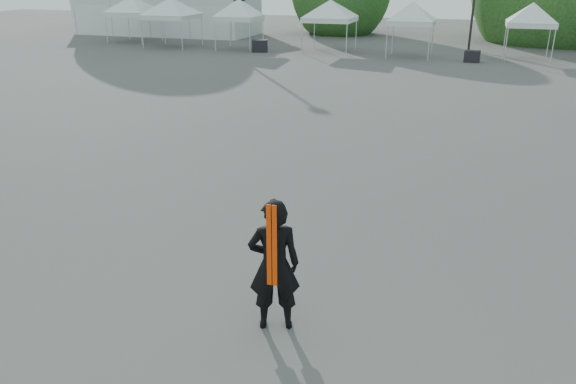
% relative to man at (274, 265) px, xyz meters
% --- Properties ---
extents(ground, '(120.00, 120.00, 0.00)m').
position_rel_man_xyz_m(ground, '(-1.05, 2.90, -1.03)').
color(ground, '#474442').
rests_on(ground, ground).
extents(marquee, '(15.00, 6.25, 4.23)m').
position_rel_man_xyz_m(marquee, '(-23.05, 37.90, 0.94)').
color(marquee, white).
rests_on(marquee, ground).
extents(tent_a, '(4.48, 4.48, 3.88)m').
position_rel_man_xyz_m(tent_a, '(-22.53, 31.86, 2.03)').
color(tent_a, silver).
rests_on(tent_a, ground).
extents(tent_b, '(4.63, 4.63, 3.88)m').
position_rel_man_xyz_m(tent_b, '(-18.22, 29.97, 2.03)').
color(tent_b, silver).
rests_on(tent_b, ground).
extents(tent_c, '(3.84, 3.84, 3.88)m').
position_rel_man_xyz_m(tent_c, '(-13.12, 30.07, 2.03)').
color(tent_c, silver).
rests_on(tent_c, ground).
extents(tent_d, '(4.47, 4.47, 3.88)m').
position_rel_man_xyz_m(tent_d, '(-6.96, 30.94, 2.03)').
color(tent_d, silver).
rests_on(tent_d, ground).
extents(tent_e, '(3.88, 3.88, 3.88)m').
position_rel_man_xyz_m(tent_e, '(-1.54, 29.98, 2.03)').
color(tent_e, silver).
rests_on(tent_e, ground).
extents(tent_f, '(3.90, 3.90, 3.88)m').
position_rel_man_xyz_m(tent_f, '(5.38, 30.96, 2.03)').
color(tent_f, silver).
rests_on(tent_f, ground).
extents(man, '(0.88, 0.73, 2.06)m').
position_rel_man_xyz_m(man, '(0.00, 0.00, 0.00)').
color(man, black).
rests_on(man, ground).
extents(crate_west, '(1.22, 1.07, 0.80)m').
position_rel_man_xyz_m(crate_west, '(-11.35, 29.31, -0.63)').
color(crate_west, black).
rests_on(crate_west, ground).
extents(crate_mid, '(0.92, 0.75, 0.67)m').
position_rel_man_xyz_m(crate_mid, '(2.27, 28.85, -0.70)').
color(crate_mid, black).
rests_on(crate_mid, ground).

